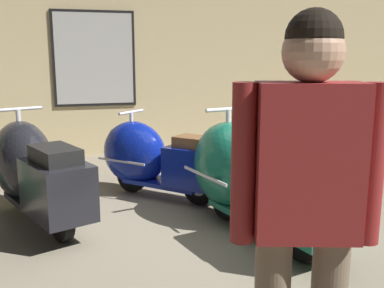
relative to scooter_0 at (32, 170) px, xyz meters
name	(u,v)px	position (x,y,z in m)	size (l,w,h in m)	color
ground_plane	(226,236)	(1.64, -0.93, -0.48)	(60.00, 60.00, 0.00)	gray
showroom_back_wall	(148,53)	(1.64, 2.82, 1.12)	(18.00, 0.24, 3.21)	#CCB784
scooter_0	(32,170)	(0.00, 0.00, 0.00)	(1.11, 1.78, 1.05)	black
scooter_1	(152,158)	(1.24, 0.39, -0.05)	(1.40, 1.42, 0.95)	black
scooter_2	(248,177)	(1.88, -0.83, 0.01)	(0.92, 1.85, 1.09)	black
scooter_3	(313,151)	(3.12, 0.18, -0.03)	(0.69, 1.68, 0.99)	black
visitor_1	(305,201)	(1.24, -2.90, 0.52)	(0.56, 0.35, 1.72)	black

